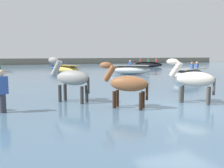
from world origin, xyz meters
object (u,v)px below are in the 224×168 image
object	(u,v)px
boat_mid_outer	(130,70)
horse_flank_chestnut	(127,85)
horse_lead_pinto	(193,80)
person_wading_close	(2,95)
channel_buoy	(174,72)
boat_far_inshore	(59,67)
boat_distant_west	(189,74)
boat_far_offshore	(148,64)
boat_near_starboard	(67,69)
horse_trailing_grey	(71,79)

from	to	relation	value
boat_mid_outer	horse_flank_chestnut	bearing A→B (deg)	-116.72
horse_lead_pinto	person_wading_close	xyz separation A→B (m)	(-6.44, 0.98, -0.28)
horse_flank_chestnut	channel_buoy	bearing A→B (deg)	48.21
horse_lead_pinto	boat_far_inshore	size ratio (longest dim) A/B	0.48
boat_distant_west	horse_flank_chestnut	bearing A→B (deg)	-139.96
boat_mid_outer	channel_buoy	size ratio (longest dim) A/B	4.62
boat_far_inshore	boat_far_offshore	world-z (taller)	boat_far_inshore
boat_mid_outer	boat_near_starboard	xyz separation A→B (m)	(-5.13, 3.30, -0.02)
horse_trailing_grey	horse_flank_chestnut	size ratio (longest dim) A/B	1.08
horse_lead_pinto	boat_distant_west	distance (m)	9.17
boat_far_inshore	boat_mid_outer	size ratio (longest dim) A/B	1.06
horse_trailing_grey	person_wading_close	size ratio (longest dim) A/B	1.22
horse_lead_pinto	boat_near_starboard	size ratio (longest dim) A/B	0.49
horse_flank_chestnut	boat_mid_outer	size ratio (longest dim) A/B	0.48
boat_mid_outer	horse_lead_pinto	bearing A→B (deg)	-106.75
horse_flank_chestnut	boat_mid_outer	bearing A→B (deg)	63.28
person_wading_close	channel_buoy	size ratio (longest dim) A/B	1.97
boat_far_inshore	person_wading_close	distance (m)	21.62
horse_lead_pinto	boat_near_starboard	distance (m)	16.66
horse_flank_chestnut	person_wading_close	world-z (taller)	horse_flank_chestnut
horse_lead_pinto	boat_far_offshore	world-z (taller)	horse_lead_pinto
boat_distant_west	person_wading_close	distance (m)	13.64
horse_lead_pinto	channel_buoy	bearing A→B (deg)	56.16
channel_buoy	horse_trailing_grey	bearing A→B (deg)	-139.87
boat_near_starboard	person_wading_close	bearing A→B (deg)	-108.78
horse_trailing_grey	boat_near_starboard	world-z (taller)	horse_trailing_grey
horse_flank_chestnut	boat_mid_outer	distance (m)	14.78
horse_flank_chestnut	boat_far_inshore	size ratio (longest dim) A/B	0.45
horse_flank_chestnut	boat_near_starboard	size ratio (longest dim) A/B	0.47
boat_far_inshore	channel_buoy	distance (m)	13.34
boat_near_starboard	boat_distant_west	bearing A→B (deg)	-54.14
boat_far_offshore	boat_distant_west	distance (m)	18.40
horse_flank_chestnut	person_wading_close	bearing A→B (deg)	167.34
horse_trailing_grey	boat_near_starboard	xyz separation A→B (m)	(2.97, 14.72, -0.48)
boat_far_inshore	boat_far_offshore	xyz separation A→B (m)	(13.43, 2.38, -0.01)
boat_near_starboard	person_wading_close	size ratio (longest dim) A/B	2.41
horse_lead_pinto	boat_mid_outer	xyz separation A→B (m)	(4.01, 13.32, -0.43)
boat_mid_outer	person_wading_close	distance (m)	16.17
horse_trailing_grey	boat_mid_outer	bearing A→B (deg)	54.68
horse_lead_pinto	channel_buoy	world-z (taller)	horse_lead_pinto
horse_flank_chestnut	boat_near_starboard	distance (m)	16.57
boat_mid_outer	boat_distant_west	size ratio (longest dim) A/B	0.97
horse_flank_chestnut	channel_buoy	distance (m)	16.33
channel_buoy	boat_far_inshore	bearing A→B (deg)	133.86
horse_flank_chestnut	horse_trailing_grey	bearing A→B (deg)	129.27
horse_lead_pinto	horse_flank_chestnut	xyz separation A→B (m)	(-2.63, 0.12, -0.06)
horse_lead_pinto	person_wading_close	bearing A→B (deg)	171.39
boat_far_inshore	boat_distant_west	xyz separation A→B (m)	(6.73, -14.76, 0.01)
boat_mid_outer	channel_buoy	distance (m)	4.36
boat_mid_outer	channel_buoy	xyz separation A→B (m)	(4.23, -1.04, -0.23)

